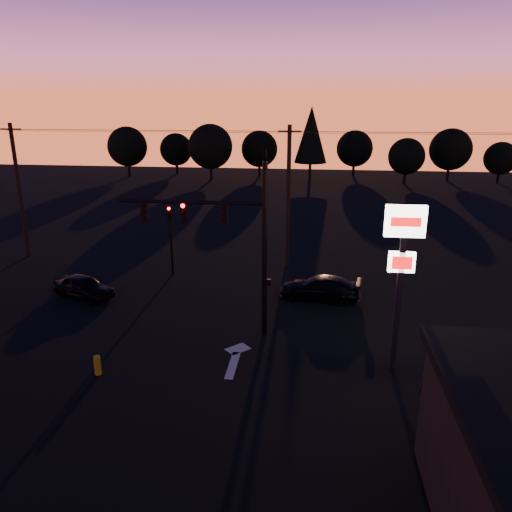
{
  "coord_description": "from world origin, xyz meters",
  "views": [
    {
      "loc": [
        3.57,
        -17.04,
        10.62
      ],
      "look_at": [
        1.0,
        5.0,
        3.5
      ],
      "focal_mm": 35.0,
      "sensor_mm": 36.0,
      "label": 1
    }
  ],
  "objects": [
    {
      "name": "secondary_signal",
      "position": [
        -5.0,
        11.49,
        2.86
      ],
      "size": [
        0.3,
        0.31,
        4.35
      ],
      "color": "black",
      "rests_on": "ground"
    },
    {
      "name": "tree_1",
      "position": [
        -16.0,
        53.0,
        3.43
      ],
      "size": [
        4.54,
        4.54,
        5.71
      ],
      "color": "black",
      "rests_on": "ground"
    },
    {
      "name": "tree_8",
      "position": [
        27.0,
        50.0,
        3.12
      ],
      "size": [
        4.12,
        4.12,
        5.19
      ],
      "color": "black",
      "rests_on": "ground"
    },
    {
      "name": "suv_parked",
      "position": [
        9.97,
        -2.63,
        0.76
      ],
      "size": [
        5.15,
        5.97,
        1.53
      ],
      "primitive_type": "imported",
      "rotation": [
        0.0,
        0.0,
        0.59
      ],
      "color": "black",
      "rests_on": "ground"
    },
    {
      "name": "traffic_signal_mast",
      "position": [
        -0.1,
        3.99,
        4.94
      ],
      "size": [
        6.79,
        0.52,
        8.58
      ],
      "color": "black",
      "rests_on": "ground"
    },
    {
      "name": "utility_pole_1",
      "position": [
        2.0,
        14.0,
        4.59
      ],
      "size": [
        1.4,
        0.26,
        9.0
      ],
      "color": "black",
      "rests_on": "ground"
    },
    {
      "name": "tree_7",
      "position": [
        21.0,
        51.0,
        4.06
      ],
      "size": [
        5.36,
        5.36,
        6.74
      ],
      "color": "black",
      "rests_on": "ground"
    },
    {
      "name": "tree_3",
      "position": [
        -4.0,
        52.0,
        3.75
      ],
      "size": [
        4.95,
        4.95,
        6.22
      ],
      "color": "black",
      "rests_on": "ground"
    },
    {
      "name": "tree_2",
      "position": [
        -10.0,
        48.0,
        4.37
      ],
      "size": [
        5.77,
        5.78,
        7.26
      ],
      "color": "black",
      "rests_on": "ground"
    },
    {
      "name": "car_left",
      "position": [
        -8.85,
        7.32,
        0.62
      ],
      "size": [
        3.92,
        2.66,
        1.24
      ],
      "primitive_type": "imported",
      "rotation": [
        0.0,
        0.0,
        1.21
      ],
      "color": "black",
      "rests_on": "ground"
    },
    {
      "name": "tree_4",
      "position": [
        3.0,
        49.0,
        5.93
      ],
      "size": [
        4.18,
        4.18,
        9.5
      ],
      "color": "black",
      "rests_on": "ground"
    },
    {
      "name": "car_right",
      "position": [
        4.09,
        8.61,
        0.64
      ],
      "size": [
        4.65,
        2.42,
        1.29
      ],
      "primitive_type": "imported",
      "rotation": [
        0.0,
        0.0,
        -1.71
      ],
      "color": "black",
      "rests_on": "ground"
    },
    {
      "name": "utility_pole_0",
      "position": [
        -16.0,
        14.0,
        4.59
      ],
      "size": [
        1.4,
        0.26,
        9.0
      ],
      "color": "black",
      "rests_on": "ground"
    },
    {
      "name": "tree_5",
      "position": [
        9.0,
        54.0,
        3.75
      ],
      "size": [
        4.95,
        4.95,
        6.22
      ],
      "color": "black",
      "rests_on": "ground"
    },
    {
      "name": "power_wires",
      "position": [
        2.0,
        14.0,
        8.57
      ],
      "size": [
        36.0,
        1.22,
        0.07
      ],
      "color": "black",
      "rests_on": "ground"
    },
    {
      "name": "lane_arrow",
      "position": [
        0.5,
        1.67,
        0.01
      ],
      "size": [
        1.2,
        3.1,
        0.01
      ],
      "color": "beige",
      "rests_on": "ground"
    },
    {
      "name": "tree_6",
      "position": [
        15.0,
        48.0,
        3.43
      ],
      "size": [
        4.54,
        4.54,
        5.71
      ],
      "color": "black",
      "rests_on": "ground"
    },
    {
      "name": "pylon_sign",
      "position": [
        7.0,
        1.5,
        4.91
      ],
      "size": [
        1.5,
        0.28,
        6.8
      ],
      "color": "black",
      "rests_on": "ground"
    },
    {
      "name": "tree_0",
      "position": [
        -22.0,
        50.0,
        4.06
      ],
      "size": [
        5.36,
        5.36,
        6.74
      ],
      "color": "black",
      "rests_on": "ground"
    },
    {
      "name": "ground",
      "position": [
        0.0,
        0.0,
        0.0
      ],
      "size": [
        120.0,
        120.0,
        0.0
      ],
      "primitive_type": "plane",
      "color": "black",
      "rests_on": "ground"
    },
    {
      "name": "bollard",
      "position": [
        -4.75,
        -0.31,
        0.4
      ],
      "size": [
        0.27,
        0.27,
        0.8
      ],
      "primitive_type": "cylinder",
      "color": "#AD9D0E",
      "rests_on": "ground"
    }
  ]
}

